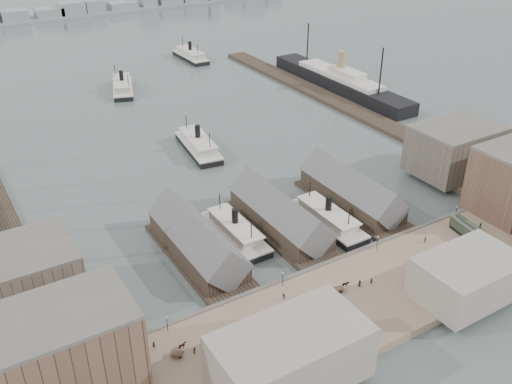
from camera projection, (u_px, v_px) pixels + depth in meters
ground at (315, 259)px, 150.66m from camera, size 900.00×900.00×0.00m
quay at (365, 298)px, 135.24m from camera, size 180.00×30.00×2.00m
seawall at (327, 265)px, 146.22m from camera, size 180.00×1.20×2.30m
east_wharf at (336, 102)px, 252.91m from camera, size 10.00×180.00×1.60m
ferry_shed_west at (197, 242)px, 149.20m from camera, size 14.00×42.00×12.60m
ferry_shed_center at (280, 215)px, 161.01m from camera, size 14.00×42.00×12.60m
ferry_shed_east at (352, 192)px, 172.82m from camera, size 14.00×42.00×12.60m
warehouse_west_front at (49, 359)px, 104.55m from camera, size 32.00×18.00×18.00m
warehouse_west_back at (18, 281)px, 127.93m from camera, size 26.00×20.00×14.00m
warehouse_east_back at (455, 150)px, 188.14m from camera, size 28.00×20.00×15.00m
street_bldg_center at (468, 277)px, 132.46m from camera, size 24.00×16.00×10.00m
street_bldg_west at (290, 356)px, 109.25m from camera, size 30.00×16.00×12.00m
lamp_post_far_w at (167, 321)px, 122.70m from camera, size 0.44×0.44×3.92m
lamp_post_near_w at (283, 277)px, 136.33m from camera, size 0.44×0.44×3.92m
lamp_post_near_e at (378, 240)px, 149.96m from camera, size 0.44×0.44×3.92m
lamp_post_far_e at (457, 210)px, 163.59m from camera, size 0.44×0.44×3.92m
far_shore at (27, 15)px, 397.31m from camera, size 500.00×40.00×15.72m
ferry_docked_west at (235, 231)px, 158.40m from camera, size 8.17×27.24×9.73m
ferry_docked_east at (328, 218)px, 164.13m from camera, size 8.41×28.02×10.01m
ferry_open_near at (198, 145)px, 208.49m from camera, size 12.80×30.88×10.70m
ferry_open_mid at (123, 86)px, 266.31m from camera, size 17.71×30.82×10.55m
ferry_open_far at (190, 55)px, 312.78m from camera, size 9.24×29.45×10.47m
ocean_steamer at (340, 81)px, 268.81m from camera, size 12.38×90.48×18.10m
tram at (466, 229)px, 155.79m from camera, size 4.74×11.51×3.98m
horse_cart_left at (181, 348)px, 118.40m from camera, size 4.54×3.98×1.65m
horse_cart_center at (343, 286)px, 136.20m from camera, size 4.93×2.08×1.52m
horse_cart_right at (442, 279)px, 138.82m from camera, size 4.61×1.78×1.45m
pedestrian_0 at (154, 345)px, 118.99m from camera, size 0.80×0.79×1.78m
pedestrian_1 at (195, 350)px, 117.82m from camera, size 0.97×0.97×1.59m
pedestrian_2 at (284, 296)px, 132.82m from camera, size 1.03×1.22×1.65m
pedestrian_3 at (331, 323)px, 125.01m from camera, size 1.06×0.92×1.71m
pedestrian_4 at (360, 283)px, 137.00m from camera, size 0.95×0.70×1.76m
pedestrian_5 at (371, 281)px, 137.77m from camera, size 0.71×0.77×1.70m
pedestrian_6 at (425, 240)px, 153.55m from camera, size 0.99×0.94×1.62m
pedestrian_7 at (480, 250)px, 149.14m from camera, size 1.22×1.23×1.70m
pedestrian_8 at (480, 225)px, 159.72m from camera, size 1.12×0.62×1.81m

